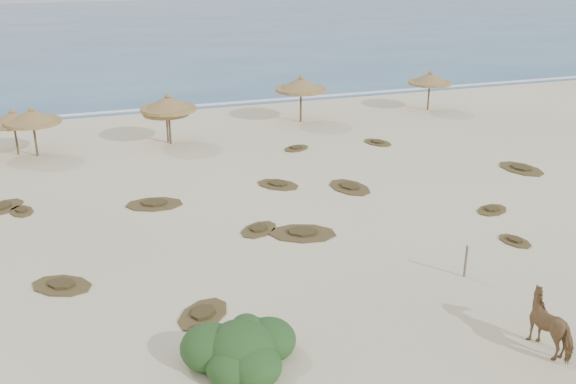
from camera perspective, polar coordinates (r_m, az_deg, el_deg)
The scene contains 26 objects.
ground at distance 23.68m, azimuth 5.98°, elevation -6.14°, with size 160.00×160.00×0.00m, color beige.
ocean at distance 95.10m, azimuth -13.53°, elevation 13.98°, with size 200.00×100.00×0.01m, color #2D5687.
foam_line at distance 47.20m, azimuth -7.22°, elevation 7.68°, with size 70.00×0.60×0.01m, color white.
palapa_0 at distance 37.97m, azimuth -23.26°, elevation 6.01°, with size 3.44×3.44×2.61m.
palapa_1 at distance 37.25m, azimuth -21.80°, elevation 6.19°, with size 3.57×3.57×2.81m.
palapa_2 at distance 37.90m, azimuth -10.79°, elevation 7.22°, with size 3.43×3.43×2.52m.
palapa_3 at distance 37.49m, azimuth -10.61°, elevation 7.68°, with size 3.25×3.25×3.02m.
palapa_4 at distance 41.73m, azimuth 1.16°, elevation 9.48°, with size 3.58×3.58×3.11m.
palapa_5 at distance 45.98m, azimuth 12.50°, elevation 9.77°, with size 3.43×3.43×2.80m.
horse at distance 19.91m, azimuth 22.46°, elevation -10.81°, with size 0.86×1.89×1.60m, color #976B44.
fence_post_near at distance 23.11m, azimuth 15.52°, elevation -5.95°, with size 0.09×0.09×1.17m, color #6A6150.
bush at distance 18.07m, azimuth -4.19°, elevation -13.74°, with size 3.26×2.87×1.46m.
scrub_0 at distance 23.20m, azimuth -19.49°, elevation -7.81°, with size 2.58×2.38×0.16m.
scrub_1 at distance 29.12m, azimuth -11.80°, elevation -1.03°, with size 2.83×2.15×0.16m.
scrub_2 at distance 26.02m, azimuth -2.61°, elevation -3.32°, with size 2.19×2.11×0.16m.
scrub_3 at distance 30.63m, azimuth 5.50°, elevation 0.45°, with size 2.12×2.76×0.16m.
scrub_4 at distance 29.25m, azimuth 17.68°, elevation -1.51°, with size 1.92×1.62×0.16m.
scrub_5 at distance 35.17m, azimuth 20.00°, elevation 1.98°, with size 2.16×2.87×0.16m.
scrub_6 at distance 30.82m, azimuth -24.12°, elevation -1.24°, with size 2.51×2.60×0.16m.
scrub_7 at distance 36.44m, azimuth 0.74°, elevation 3.93°, with size 1.98×1.76×0.16m.
scrub_8 at distance 30.05m, azimuth -22.60°, elevation -1.56°, with size 1.25×1.63×0.16m.
scrub_9 at distance 25.67m, azimuth 1.30°, elevation -3.65°, with size 3.17×2.61×0.16m.
scrub_10 at distance 37.89m, azimuth 7.96°, elevation 4.40°, with size 1.83×2.17×0.16m.
scrub_11 at distance 20.50m, azimuth -7.55°, elevation -10.69°, with size 2.37×2.44×0.16m.
scrub_12 at distance 26.52m, azimuth 19.52°, elevation -4.10°, with size 1.19×1.58×0.16m.
scrub_13 at distance 30.83m, azimuth -0.91°, elevation 0.69°, with size 2.48×2.53×0.16m.
Camera 1 is at (-9.04, -19.06, 10.77)m, focal length 40.00 mm.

